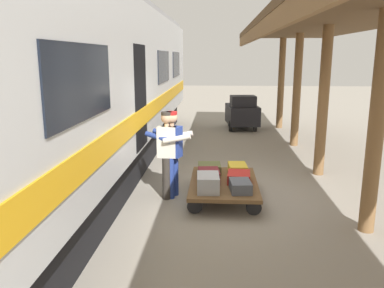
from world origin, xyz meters
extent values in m
plane|color=gray|center=(0.00, 0.00, 0.00)|extent=(60.00, 60.00, 0.00)
cylinder|color=brown|center=(-2.03, -7.73, 1.70)|extent=(0.24, 0.24, 3.40)
cylinder|color=brown|center=(-2.03, -4.64, 1.70)|extent=(0.24, 0.24, 3.40)
cylinder|color=brown|center=(-2.03, -1.55, 1.70)|extent=(0.24, 0.24, 3.40)
cylinder|color=brown|center=(-2.03, 1.55, 1.70)|extent=(0.24, 0.24, 3.40)
cube|color=brown|center=(-2.03, 0.00, 3.48)|extent=(3.20, 16.26, 0.16)
cube|color=brown|center=(-0.48, 0.00, 3.25)|extent=(0.08, 16.26, 0.30)
cube|color=silver|center=(3.36, 0.00, 2.35)|extent=(3.00, 18.75, 2.90)
cube|color=black|center=(3.36, 0.00, 0.45)|extent=(2.55, 17.82, 0.90)
cube|color=gold|center=(1.85, 0.00, 1.55)|extent=(0.03, 18.38, 0.36)
cube|color=black|center=(1.85, -6.56, 2.45)|extent=(0.02, 2.06, 0.84)
cube|color=black|center=(1.85, -3.28, 2.45)|extent=(0.02, 2.06, 0.84)
cube|color=black|center=(1.85, 3.28, 2.45)|extent=(0.02, 2.06, 0.84)
cube|color=black|center=(1.91, 0.00, 1.95)|extent=(0.12, 1.10, 2.00)
cube|color=brown|center=(0.22, 0.22, 0.31)|extent=(1.30, 2.02, 0.07)
cylinder|color=black|center=(-0.29, 1.03, 0.14)|extent=(0.27, 0.05, 0.27)
cylinder|color=black|center=(0.74, 1.03, 0.14)|extent=(0.27, 0.05, 0.27)
cylinder|color=black|center=(-0.29, -0.59, 0.14)|extent=(0.27, 0.05, 0.27)
cylinder|color=black|center=(0.74, -0.59, 0.14)|extent=(0.27, 0.05, 0.27)
cube|color=gold|center=(-0.07, -0.33, 0.44)|extent=(0.40, 0.55, 0.20)
cube|color=brown|center=(0.52, -0.33, 0.44)|extent=(0.50, 0.52, 0.19)
cube|color=#AD231E|center=(-0.07, 0.22, 0.44)|extent=(0.47, 0.56, 0.18)
cube|color=#4C515B|center=(-0.07, 0.78, 0.44)|extent=(0.41, 0.54, 0.19)
cube|color=maroon|center=(0.52, 0.22, 0.46)|extent=(0.45, 0.58, 0.22)
cube|color=#9EA0A5|center=(0.52, 0.78, 0.49)|extent=(0.42, 0.61, 0.30)
cylinder|color=navy|center=(1.20, 0.09, 0.41)|extent=(0.16, 0.16, 0.82)
cylinder|color=navy|center=(1.26, 0.29, 0.41)|extent=(0.16, 0.16, 0.82)
cube|color=navy|center=(1.23, 0.19, 1.12)|extent=(0.41, 0.32, 0.60)
cylinder|color=tan|center=(1.23, 0.19, 1.45)|extent=(0.09, 0.09, 0.06)
sphere|color=tan|center=(1.23, 0.19, 1.59)|extent=(0.22, 0.22, 0.22)
cylinder|color=#A51919|center=(1.23, 0.19, 1.67)|extent=(0.21, 0.21, 0.06)
cylinder|color=navy|center=(1.39, -0.03, 1.22)|extent=(0.53, 0.26, 0.21)
cylinder|color=navy|center=(1.49, 0.27, 1.22)|extent=(0.53, 0.26, 0.21)
cylinder|color=#332D28|center=(1.33, 0.33, 0.41)|extent=(0.16, 0.16, 0.82)
cylinder|color=#332D28|center=(1.32, 0.13, 0.41)|extent=(0.16, 0.16, 0.82)
cube|color=silver|center=(1.33, 0.23, 1.12)|extent=(0.37, 0.24, 0.60)
cylinder|color=tan|center=(1.33, 0.23, 1.45)|extent=(0.09, 0.09, 0.06)
sphere|color=tan|center=(1.33, 0.23, 1.59)|extent=(0.22, 0.22, 0.22)
cylinder|color=#332D28|center=(1.33, 0.23, 1.67)|extent=(0.21, 0.21, 0.06)
cylinder|color=silver|center=(1.12, 0.41, 1.22)|extent=(0.53, 0.14, 0.21)
cylinder|color=silver|center=(1.10, 0.09, 1.22)|extent=(0.53, 0.14, 0.21)
cube|color=black|center=(-0.57, -7.44, 0.55)|extent=(1.27, 1.81, 0.70)
cube|color=black|center=(-0.57, -7.09, 1.05)|extent=(0.97, 0.79, 0.50)
cylinder|color=black|center=(-1.02, -6.84, 0.20)|extent=(0.12, 0.40, 0.40)
cylinder|color=black|center=(-0.12, -6.84, 0.20)|extent=(0.12, 0.40, 0.40)
cylinder|color=black|center=(-1.02, -8.04, 0.20)|extent=(0.12, 0.40, 0.40)
cylinder|color=black|center=(-0.12, -8.04, 0.20)|extent=(0.12, 0.40, 0.40)
camera|label=1|loc=(0.36, 7.56, 2.73)|focal=36.78mm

